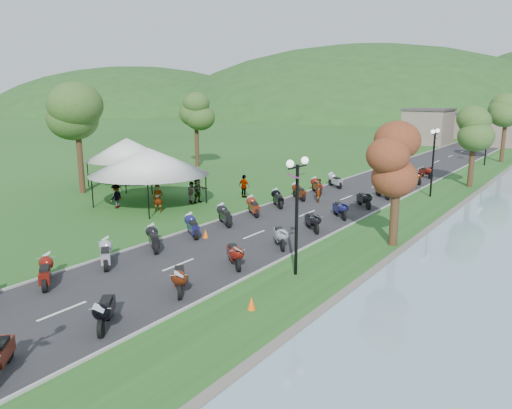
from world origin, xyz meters
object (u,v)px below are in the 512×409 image
Objects in this scene: vendor_tent_main at (150,177)px; pedestrian_a at (159,212)px; pedestrian_b at (192,203)px; pedestrian_c at (117,208)px.

pedestrian_a is at bearing -30.76° from vendor_tent_main.
vendor_tent_main is 3.49m from pedestrian_b.
pedestrian_c reaches higher than pedestrian_b.
pedestrian_b is (0.05, 3.23, 0.00)m from pedestrian_a.
pedestrian_c is (-3.26, -4.00, 0.00)m from pedestrian_b.
pedestrian_b is at bearing 126.68° from pedestrian_c.
pedestrian_b is (1.94, 2.11, -2.00)m from vendor_tent_main.
pedestrian_c is at bearing 154.13° from pedestrian_a.
pedestrian_b is 5.16m from pedestrian_c.
pedestrian_b is at bearing 49.76° from pedestrian_a.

